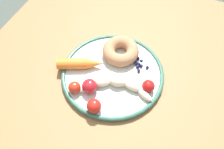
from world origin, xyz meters
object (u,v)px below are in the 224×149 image
Objects in this scene: tomato_far at (90,86)px; tomato_extra at (74,88)px; carrot_orange at (81,64)px; tomato_near at (94,106)px; banana at (117,85)px; donut at (121,51)px; blueberry_pile at (139,64)px; dining_table at (102,90)px; plate at (112,75)px; tomato_mid at (148,86)px.

tomato_far is 1.20× the size of tomato_extra.
tomato_near reaches higher than carrot_orange.
tomato_near reaches higher than banana.
donut reaches higher than blueberry_pile.
carrot_orange is 1.24× the size of donut.
blueberry_pile is 0.16m from tomato_far.
carrot_orange is (-0.02, 0.06, 0.14)m from dining_table.
plate is 8.24× the size of tomato_mid.
tomato_extra is (-0.06, 0.10, 0.01)m from banana.
donut reaches higher than tomato_mid.
donut is 2.80× the size of tomato_near.
carrot_orange is at bearing 45.04° from tomato_far.
dining_table is 22.16× the size of tomato_far.
tomato_far is at bearing 169.47° from donut.
tomato_extra is (-0.08, -0.02, 0.00)m from carrot_orange.
tomato_extra is at bearing -163.60° from carrot_orange.
plate is at bearing -25.01° from tomato_far.
tomato_near is (-0.11, -0.10, 0.00)m from carrot_orange.
tomato_far is at bearing 120.42° from banana.
carrot_orange is 0.21m from tomato_mid.
carrot_orange is (0.02, 0.13, 0.00)m from banana.
plate is at bearing 1.59° from tomato_near.
plate is 0.12m from tomato_extra.
tomato_far is at bearing -134.96° from carrot_orange.
tomato_mid is at bearing -42.96° from tomato_near.
tomato_near reaches higher than plate.
tomato_far is 0.04m from tomato_extra.
tomato_near is (-0.18, 0.06, 0.01)m from blueberry_pile.
plate is 0.10m from carrot_orange.
tomato_near is at bearing -111.59° from tomato_extra.
banana is 5.49× the size of tomato_mid.
blueberry_pile reaches higher than dining_table.
donut is at bearing 4.51° from plate.
plate is 0.09m from blueberry_pile.
banana is 0.09m from tomato_mid.
carrot_orange is 0.15m from tomato_near.
blueberry_pile is at bearing 38.62° from tomato_mid.
tomato_mid is at bearing -141.38° from blueberry_pile.
blueberry_pile is 0.09m from tomato_mid.
plate is 7.57× the size of tomato_near.
donut is (0.11, 0.04, 0.01)m from banana.
blueberry_pile is at bearing -16.90° from tomato_near.
donut is 0.07m from blueberry_pile.
plate is at bearing 87.33° from tomato_mid.
donut is (0.09, -0.09, 0.00)m from carrot_orange.
tomato_near is 0.08m from tomato_extra.
donut is 0.15m from tomato_far.
banana is 0.10m from blueberry_pile.
tomato_near is at bearing 161.98° from banana.
tomato_far is at bearing 154.99° from plate.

